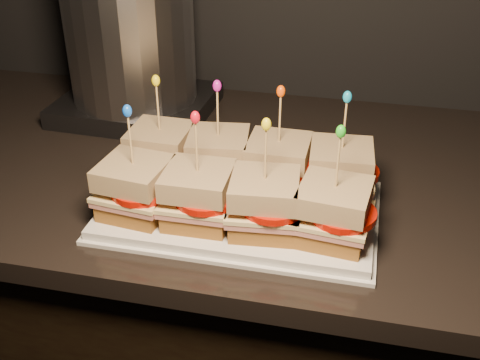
# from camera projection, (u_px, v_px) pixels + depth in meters

# --- Properties ---
(granite_slab) EXTENTS (2.41, 0.63, 0.03)m
(granite_slab) POSITION_uv_depth(u_px,v_px,m) (431.00, 194.00, 0.93)
(granite_slab) COLOR black
(granite_slab) RESTS_ON cabinet
(platter) EXTENTS (0.37, 0.23, 0.02)m
(platter) POSITION_uv_depth(u_px,v_px,m) (240.00, 208.00, 0.85)
(platter) COLOR white
(platter) RESTS_ON granite_slab
(platter_rim) EXTENTS (0.38, 0.24, 0.01)m
(platter_rim) POSITION_uv_depth(u_px,v_px,m) (240.00, 211.00, 0.85)
(platter_rim) COLOR white
(platter_rim) RESTS_ON granite_slab
(sandwich_0_bread_bot) EXTENTS (0.09, 0.09, 0.02)m
(sandwich_0_bread_bot) POSITION_uv_depth(u_px,v_px,m) (162.00, 167.00, 0.91)
(sandwich_0_bread_bot) COLOR brown
(sandwich_0_bread_bot) RESTS_ON platter
(sandwich_0_ham) EXTENTS (0.09, 0.09, 0.01)m
(sandwich_0_ham) POSITION_uv_depth(u_px,v_px,m) (162.00, 158.00, 0.90)
(sandwich_0_ham) COLOR #B2645F
(sandwich_0_ham) RESTS_ON sandwich_0_bread_bot
(sandwich_0_cheese) EXTENTS (0.10, 0.09, 0.01)m
(sandwich_0_cheese) POSITION_uv_depth(u_px,v_px,m) (161.00, 154.00, 0.90)
(sandwich_0_cheese) COLOR #EED690
(sandwich_0_cheese) RESTS_ON sandwich_0_ham
(sandwich_0_tomato) EXTENTS (0.08, 0.08, 0.01)m
(sandwich_0_tomato) POSITION_uv_depth(u_px,v_px,m) (167.00, 152.00, 0.89)
(sandwich_0_tomato) COLOR #C01103
(sandwich_0_tomato) RESTS_ON sandwich_0_cheese
(sandwich_0_bread_top) EXTENTS (0.09, 0.09, 0.03)m
(sandwich_0_bread_top) POSITION_uv_depth(u_px,v_px,m) (160.00, 138.00, 0.88)
(sandwich_0_bread_top) COLOR #522C0A
(sandwich_0_bread_top) RESTS_ON sandwich_0_tomato
(sandwich_0_pick) EXTENTS (0.00, 0.00, 0.09)m
(sandwich_0_pick) POSITION_uv_depth(u_px,v_px,m) (158.00, 110.00, 0.86)
(sandwich_0_pick) COLOR tan
(sandwich_0_pick) RESTS_ON sandwich_0_bread_top
(sandwich_0_frill) EXTENTS (0.01, 0.01, 0.02)m
(sandwich_0_frill) POSITION_uv_depth(u_px,v_px,m) (156.00, 80.00, 0.84)
(sandwich_0_frill) COLOR yellow
(sandwich_0_frill) RESTS_ON sandwich_0_pick
(sandwich_1_bread_bot) EXTENTS (0.09, 0.09, 0.02)m
(sandwich_1_bread_bot) POSITION_uv_depth(u_px,v_px,m) (219.00, 174.00, 0.89)
(sandwich_1_bread_bot) COLOR brown
(sandwich_1_bread_bot) RESTS_ON platter
(sandwich_1_ham) EXTENTS (0.10, 0.10, 0.01)m
(sandwich_1_ham) POSITION_uv_depth(u_px,v_px,m) (219.00, 164.00, 0.88)
(sandwich_1_ham) COLOR #B2645F
(sandwich_1_ham) RESTS_ON sandwich_1_bread_bot
(sandwich_1_cheese) EXTENTS (0.11, 0.10, 0.01)m
(sandwich_1_cheese) POSITION_uv_depth(u_px,v_px,m) (219.00, 160.00, 0.88)
(sandwich_1_cheese) COLOR #EED690
(sandwich_1_cheese) RESTS_ON sandwich_1_ham
(sandwich_1_tomato) EXTENTS (0.08, 0.08, 0.01)m
(sandwich_1_tomato) POSITION_uv_depth(u_px,v_px,m) (225.00, 159.00, 0.87)
(sandwich_1_tomato) COLOR #C01103
(sandwich_1_tomato) RESTS_ON sandwich_1_cheese
(sandwich_1_bread_top) EXTENTS (0.10, 0.10, 0.03)m
(sandwich_1_bread_top) POSITION_uv_depth(u_px,v_px,m) (218.00, 144.00, 0.87)
(sandwich_1_bread_top) COLOR #522C0A
(sandwich_1_bread_top) RESTS_ON sandwich_1_tomato
(sandwich_1_pick) EXTENTS (0.00, 0.00, 0.09)m
(sandwich_1_pick) POSITION_uv_depth(u_px,v_px,m) (218.00, 116.00, 0.84)
(sandwich_1_pick) COLOR tan
(sandwich_1_pick) RESTS_ON sandwich_1_bread_top
(sandwich_1_frill) EXTENTS (0.01, 0.01, 0.02)m
(sandwich_1_frill) POSITION_uv_depth(u_px,v_px,m) (217.00, 86.00, 0.82)
(sandwich_1_frill) COLOR #CC17A6
(sandwich_1_frill) RESTS_ON sandwich_1_pick
(sandwich_2_bread_bot) EXTENTS (0.08, 0.08, 0.02)m
(sandwich_2_bread_bot) POSITION_uv_depth(u_px,v_px,m) (278.00, 180.00, 0.87)
(sandwich_2_bread_bot) COLOR brown
(sandwich_2_bread_bot) RESTS_ON platter
(sandwich_2_ham) EXTENTS (0.09, 0.09, 0.01)m
(sandwich_2_ham) POSITION_uv_depth(u_px,v_px,m) (278.00, 171.00, 0.87)
(sandwich_2_ham) COLOR #B2645F
(sandwich_2_ham) RESTS_ON sandwich_2_bread_bot
(sandwich_2_cheese) EXTENTS (0.09, 0.09, 0.01)m
(sandwich_2_cheese) POSITION_uv_depth(u_px,v_px,m) (278.00, 167.00, 0.86)
(sandwich_2_cheese) COLOR #EED690
(sandwich_2_cheese) RESTS_ON sandwich_2_ham
(sandwich_2_tomato) EXTENTS (0.08, 0.08, 0.01)m
(sandwich_2_tomato) POSITION_uv_depth(u_px,v_px,m) (286.00, 165.00, 0.85)
(sandwich_2_tomato) COLOR #C01103
(sandwich_2_tomato) RESTS_ON sandwich_2_cheese
(sandwich_2_bread_top) EXTENTS (0.09, 0.09, 0.03)m
(sandwich_2_bread_top) POSITION_uv_depth(u_px,v_px,m) (279.00, 150.00, 0.85)
(sandwich_2_bread_top) COLOR #522C0A
(sandwich_2_bread_top) RESTS_ON sandwich_2_tomato
(sandwich_2_pick) EXTENTS (0.00, 0.00, 0.09)m
(sandwich_2_pick) POSITION_uv_depth(u_px,v_px,m) (280.00, 122.00, 0.83)
(sandwich_2_pick) COLOR tan
(sandwich_2_pick) RESTS_ON sandwich_2_bread_top
(sandwich_2_frill) EXTENTS (0.01, 0.01, 0.02)m
(sandwich_2_frill) POSITION_uv_depth(u_px,v_px,m) (281.00, 91.00, 0.80)
(sandwich_2_frill) COLOR #F94903
(sandwich_2_frill) RESTS_ON sandwich_2_pick
(sandwich_3_bread_bot) EXTENTS (0.09, 0.09, 0.02)m
(sandwich_3_bread_bot) POSITION_uv_depth(u_px,v_px,m) (338.00, 187.00, 0.86)
(sandwich_3_bread_bot) COLOR brown
(sandwich_3_bread_bot) RESTS_ON platter
(sandwich_3_ham) EXTENTS (0.10, 0.10, 0.01)m
(sandwich_3_ham) POSITION_uv_depth(u_px,v_px,m) (339.00, 178.00, 0.85)
(sandwich_3_ham) COLOR #B2645F
(sandwich_3_ham) RESTS_ON sandwich_3_bread_bot
(sandwich_3_cheese) EXTENTS (0.10, 0.10, 0.01)m
(sandwich_3_cheese) POSITION_uv_depth(u_px,v_px,m) (340.00, 174.00, 0.85)
(sandwich_3_cheese) COLOR #EED690
(sandwich_3_cheese) RESTS_ON sandwich_3_ham
(sandwich_3_tomato) EXTENTS (0.08, 0.08, 0.01)m
(sandwich_3_tomato) POSITION_uv_depth(u_px,v_px,m) (349.00, 172.00, 0.84)
(sandwich_3_tomato) COLOR #C01103
(sandwich_3_tomato) RESTS_ON sandwich_3_cheese
(sandwich_3_bread_top) EXTENTS (0.09, 0.09, 0.03)m
(sandwich_3_bread_top) POSITION_uv_depth(u_px,v_px,m) (341.00, 157.00, 0.83)
(sandwich_3_bread_top) COLOR #522C0A
(sandwich_3_bread_top) RESTS_ON sandwich_3_tomato
(sandwich_3_pick) EXTENTS (0.00, 0.00, 0.09)m
(sandwich_3_pick) POSITION_uv_depth(u_px,v_px,m) (344.00, 128.00, 0.81)
(sandwich_3_pick) COLOR tan
(sandwich_3_pick) RESTS_ON sandwich_3_bread_top
(sandwich_3_frill) EXTENTS (0.01, 0.01, 0.02)m
(sandwich_3_frill) POSITION_uv_depth(u_px,v_px,m) (347.00, 97.00, 0.79)
(sandwich_3_frill) COLOR #1599C3
(sandwich_3_frill) RESTS_ON sandwich_3_pick
(sandwich_4_bread_bot) EXTENTS (0.09, 0.09, 0.02)m
(sandwich_4_bread_bot) POSITION_uv_depth(u_px,v_px,m) (137.00, 204.00, 0.82)
(sandwich_4_bread_bot) COLOR brown
(sandwich_4_bread_bot) RESTS_ON platter
(sandwich_4_ham) EXTENTS (0.10, 0.10, 0.01)m
(sandwich_4_ham) POSITION_uv_depth(u_px,v_px,m) (136.00, 194.00, 0.81)
(sandwich_4_ham) COLOR #B2645F
(sandwich_4_ham) RESTS_ON sandwich_4_bread_bot
(sandwich_4_cheese) EXTENTS (0.10, 0.10, 0.01)m
(sandwich_4_cheese) POSITION_uv_depth(u_px,v_px,m) (135.00, 190.00, 0.81)
(sandwich_4_cheese) COLOR #EED690
(sandwich_4_cheese) RESTS_ON sandwich_4_ham
(sandwich_4_tomato) EXTENTS (0.08, 0.08, 0.01)m
(sandwich_4_tomato) POSITION_uv_depth(u_px,v_px,m) (142.00, 189.00, 0.80)
(sandwich_4_tomato) COLOR #C01103
(sandwich_4_tomato) RESTS_ON sandwich_4_cheese
(sandwich_4_bread_top) EXTENTS (0.10, 0.10, 0.03)m
(sandwich_4_bread_top) POSITION_uv_depth(u_px,v_px,m) (134.00, 173.00, 0.79)
(sandwich_4_bread_top) COLOR #522C0A
(sandwich_4_bread_top) RESTS_ON sandwich_4_tomato
(sandwich_4_pick) EXTENTS (0.00, 0.00, 0.09)m
(sandwich_4_pick) POSITION_uv_depth(u_px,v_px,m) (131.00, 143.00, 0.77)
(sandwich_4_pick) COLOR tan
(sandwich_4_pick) RESTS_ON sandwich_4_bread_top
(sandwich_4_frill) EXTENTS (0.01, 0.01, 0.02)m
(sandwich_4_frill) POSITION_uv_depth(u_px,v_px,m) (127.00, 111.00, 0.75)
(sandwich_4_frill) COLOR blue
(sandwich_4_frill) RESTS_ON sandwich_4_pick
(sandwich_5_bread_bot) EXTENTS (0.09, 0.09, 0.02)m
(sandwich_5_bread_bot) POSITION_uv_depth(u_px,v_px,m) (199.00, 212.00, 0.80)
(sandwich_5_bread_bot) COLOR brown
(sandwich_5_bread_bot) RESTS_ON platter
(sandwich_5_ham) EXTENTS (0.09, 0.09, 0.01)m
(sandwich_5_ham) POSITION_uv_depth(u_px,v_px,m) (199.00, 202.00, 0.79)
(sandwich_5_ham) COLOR #B2645F
(sandwich_5_ham) RESTS_ON sandwich_5_bread_bot
(sandwich_5_cheese) EXTENTS (0.10, 0.09, 0.01)m
(sandwich_5_cheese) POSITION_uv_depth(u_px,v_px,m) (199.00, 198.00, 0.79)
(sandwich_5_cheese) COLOR #EED690
(sandwich_5_cheese) RESTS_ON sandwich_5_ham
(sandwich_5_tomato) EXTENTS (0.08, 0.08, 0.01)m
(sandwich_5_tomato) POSITION_uv_depth(u_px,v_px,m) (206.00, 197.00, 0.78)
(sandwich_5_tomato) COLOR #C01103
(sandwich_5_tomato) RESTS_ON sandwich_5_cheese
(sandwich_5_bread_top) EXTENTS (0.09, 0.09, 0.03)m
(sandwich_5_bread_top) POSITION_uv_depth(u_px,v_px,m) (198.00, 181.00, 0.78)
(sandwich_5_bread_top) COLOR #522C0A
(sandwich_5_bread_top) RESTS_ON sandwich_5_tomato
(sandwich_5_pick) EXTENTS (0.00, 0.00, 0.09)m
(sandwich_5_pick) POSITION_uv_depth(u_px,v_px,m) (197.00, 150.00, 0.75)
(sandwich_5_pick) COLOR tan
(sandwich_5_pick) RESTS_ON sandwich_5_bread_top
(sandwich_5_frill) EXTENTS (0.01, 0.01, 0.02)m
(sandwich_5_frill) POSITION_uv_depth(u_px,v_px,m) (195.00, 117.00, 0.73)
(sandwich_5_frill) COLOR red
(sandwich_5_frill) RESTS_ON sandwich_5_pick
(sandwich_6_bread_bot) EXTENTS (0.09, 0.09, 0.02)m
(sandwich_6_bread_bot) POSITION_uv_depth(u_px,v_px,m) (264.00, 220.00, 0.79)
(sandwich_6_bread_bot) COLOR brown
(sandwich_6_bread_bot) RESTS_ON platter
(sandwich_6_ham) EXTENTS (0.10, 0.10, 0.01)m
(sandwich_6_ham) POSITION_uv_depth(u_px,v_px,m) (264.00, 210.00, 0.78)
(sandwich_6_ham) COLOR #B2645F
(sandwich_6_ham) RESTS_ON sandwich_6_bread_bot
(sandwich_6_cheese) EXTENTS (0.10, 0.10, 0.01)m
(sandwich_6_cheese) POSITION_uv_depth(u_px,v_px,m) (264.00, 206.00, 0.77)
(sandwich_6_cheese) COLOR #EED690
(sandwich_6_cheese) RESTS_ON sandwich_6_ham
(sandwich_6_tomato) EXTENTS (0.08, 0.08, 0.01)m
(sandwich_6_tomato) POSITION_uv_depth(u_px,v_px,m) (273.00, 205.00, 0.76)
(sandwich_6_tomato) COLOR #C01103
(sandwich_6_tomato) RESTS_ON sandwich_6_cheese
(sandwich_6_bread_top) EXTENTS (0.09, 0.09, 0.03)m
(sandwich_6_bread_top) POSITION_uv_depth(u_px,v_px,m) (265.00, 188.00, 0.76)
(sandwich_6_bread_top) COLOR #522C0A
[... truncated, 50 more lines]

